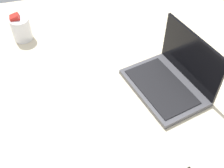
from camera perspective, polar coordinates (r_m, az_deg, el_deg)
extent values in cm
cube|color=beige|center=(120.75, 6.94, -6.86)|extent=(180.00, 140.00, 18.00)
cube|color=#4C4C51|center=(119.45, 10.16, -0.61)|extent=(37.57, 30.28, 2.00)
cube|color=black|center=(117.87, 9.64, -0.48)|extent=(32.24, 23.49, 0.40)
cube|color=black|center=(117.30, 15.24, 5.10)|extent=(32.27, 8.93, 21.00)
cylinder|color=silver|center=(145.48, -17.39, 10.26)|extent=(9.00, 9.00, 11.00)
cube|color=yellow|center=(146.40, -17.18, 9.81)|extent=(7.61, 7.72, 5.10)
cube|color=#268C33|center=(144.32, -17.54, 10.85)|extent=(6.01, 5.93, 3.72)
cube|color=red|center=(143.23, -18.41, 12.04)|extent=(3.91, 5.17, 5.19)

